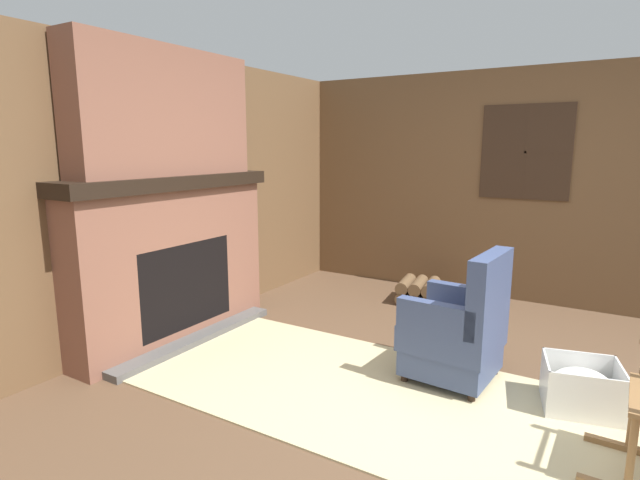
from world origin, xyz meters
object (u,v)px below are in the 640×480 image
(oil_lamp_vase, at_px, (141,165))
(storage_case, at_px, (219,165))
(laundry_basket, at_px, (581,387))
(armchair, at_px, (458,332))
(firewood_stack, at_px, (418,291))

(oil_lamp_vase, relative_size, storage_case, 0.99)
(laundry_basket, xyz_separation_m, storage_case, (-3.10, 0.19, 1.30))
(armchair, distance_m, oil_lamp_vase, 2.67)
(firewood_stack, relative_size, storage_case, 1.86)
(armchair, relative_size, firewood_stack, 1.89)
(laundry_basket, relative_size, oil_lamp_vase, 1.92)
(laundry_basket, height_order, oil_lamp_vase, oil_lamp_vase)
(armchair, height_order, firewood_stack, armchair)
(firewood_stack, height_order, oil_lamp_vase, oil_lamp_vase)
(armchair, xyz_separation_m, laundry_basket, (0.78, 0.00, -0.20))
(laundry_basket, distance_m, storage_case, 3.37)
(armchair, relative_size, storage_case, 3.50)
(oil_lamp_vase, bearing_deg, firewood_stack, 57.11)
(armchair, bearing_deg, oil_lamp_vase, 20.56)
(storage_case, bearing_deg, laundry_basket, -3.57)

